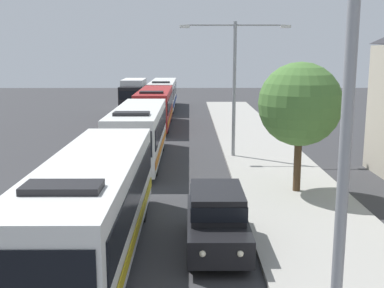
{
  "coord_description": "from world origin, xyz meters",
  "views": [
    {
      "loc": [
        1.55,
        -3.05,
        6.1
      ],
      "look_at": [
        1.65,
        17.26,
        2.2
      ],
      "focal_mm": 44.89,
      "sensor_mm": 36.0,
      "label": 1
    }
  ],
  "objects": [
    {
      "name": "streetlamp_near",
      "position": [
        4.1,
        4.64,
        5.01
      ],
      "size": [
        6.28,
        0.28,
        7.84
      ],
      "color": "gray",
      "rests_on": "sidewalk"
    },
    {
      "name": "streetlamp_mid",
      "position": [
        4.1,
        24.37,
        4.89
      ],
      "size": [
        6.19,
        0.28,
        7.63
      ],
      "color": "gray",
      "rests_on": "sidewalk"
    },
    {
      "name": "bus_middle",
      "position": [
        -1.3,
        36.18,
        1.69
      ],
      "size": [
        2.58,
        10.75,
        3.21
      ],
      "color": "maroon",
      "rests_on": "ground_plane"
    },
    {
      "name": "roadside_tree",
      "position": [
        6.22,
        17.14,
        3.92
      ],
      "size": [
        3.55,
        3.55,
        5.56
      ],
      "color": "#4C3823",
      "rests_on": "sidewalk"
    },
    {
      "name": "white_suv",
      "position": [
        2.4,
        11.26,
        1.03
      ],
      "size": [
        1.86,
        4.52,
        1.9
      ],
      "color": "black",
      "rests_on": "ground_plane"
    },
    {
      "name": "box_truck_oncoming",
      "position": [
        -4.6,
        49.55,
        1.7
      ],
      "size": [
        2.35,
        7.11,
        3.15
      ],
      "color": "black",
      "rests_on": "ground_plane"
    },
    {
      "name": "bus_fourth_in_line",
      "position": [
        -1.3,
        48.84,
        1.69
      ],
      "size": [
        2.58,
        12.44,
        3.21
      ],
      "color": "silver",
      "rests_on": "ground_plane"
    },
    {
      "name": "bus_lead",
      "position": [
        -1.3,
        10.61,
        1.69
      ],
      "size": [
        2.58,
        11.13,
        3.21
      ],
      "color": "silver",
      "rests_on": "ground_plane"
    },
    {
      "name": "bus_second_in_line",
      "position": [
        -1.3,
        23.48,
        1.69
      ],
      "size": [
        2.58,
        10.58,
        3.21
      ],
      "color": "silver",
      "rests_on": "ground_plane"
    }
  ]
}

